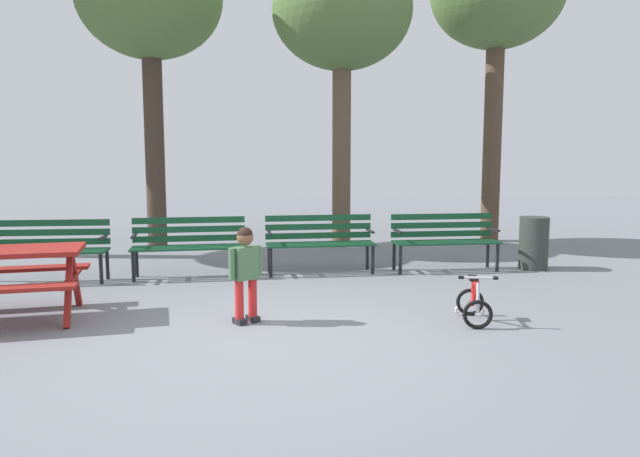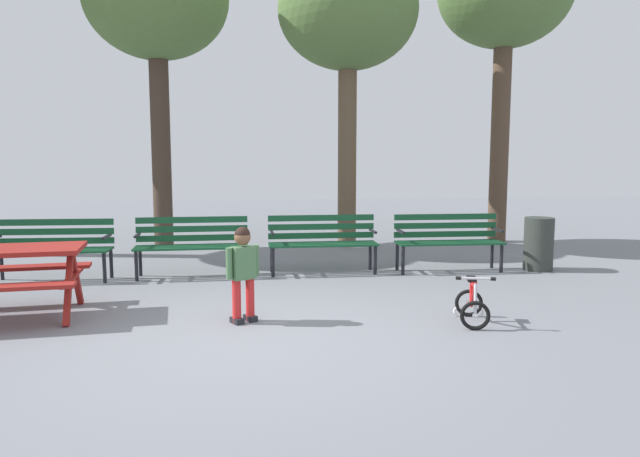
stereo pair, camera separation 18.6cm
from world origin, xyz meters
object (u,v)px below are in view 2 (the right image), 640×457
park_bench_far_left (53,244)px  park_bench_right (322,239)px  park_bench_far_right (448,237)px  kids_bicycle (472,304)px  child_standing (243,267)px  trash_bin (539,244)px  park_bench_left (192,241)px

park_bench_far_left → park_bench_right: (3.80, 0.05, 0.00)m
park_bench_far_right → kids_bicycle: (-0.75, -2.80, -0.31)m
kids_bicycle → child_standing: bearing=171.2°
park_bench_far_left → park_bench_right: same height
park_bench_far_right → trash_bin: park_bench_far_right is taller
kids_bicycle → park_bench_far_left: bearing=150.0°
park_bench_left → park_bench_right: (1.90, 0.01, 0.00)m
child_standing → park_bench_far_right: bearing=38.1°
park_bench_far_left → kids_bicycle: bearing=-30.0°
park_bench_far_right → kids_bicycle: 2.92m
trash_bin → child_standing: bearing=-153.0°
park_bench_far_left → child_standing: bearing=-44.0°
park_bench_right → kids_bicycle: bearing=-68.4°
park_bench_left → kids_bicycle: 4.23m
child_standing → kids_bicycle: 2.42m
park_bench_left → park_bench_far_right: 3.80m
child_standing → kids_bicycle: bearing=-8.8°
park_bench_right → child_standing: child_standing is taller
park_bench_left → child_standing: 2.64m
park_bench_far_left → kids_bicycle: 5.73m
kids_bicycle → park_bench_right: bearing=111.6°
park_bench_far_left → park_bench_far_right: bearing=-0.6°
park_bench_right → trash_bin: (3.29, -0.26, -0.11)m
park_bench_left → kids_bicycle: park_bench_left is taller
child_standing → trash_bin: child_standing is taller
park_bench_far_right → park_bench_far_left: bearing=179.4°
park_bench_left → kids_bicycle: size_ratio=2.59×
park_bench_left → park_bench_far_left: bearing=-178.7°
park_bench_far_left → park_bench_far_right: size_ratio=1.01×
park_bench_right → trash_bin: bearing=-4.6°
child_standing → park_bench_left: bearing=105.3°
park_bench_far_left → trash_bin: bearing=-1.7°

